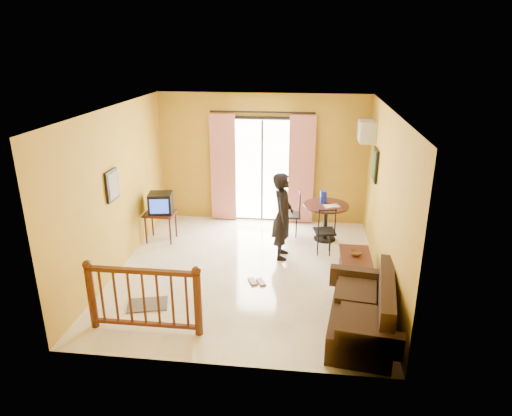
# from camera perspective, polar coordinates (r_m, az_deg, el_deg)

# --- Properties ---
(ground) EXTENTS (5.00, 5.00, 0.00)m
(ground) POSITION_cam_1_polar(r_m,az_deg,el_deg) (8.09, -1.13, -7.85)
(ground) COLOR beige
(ground) RESTS_ON ground
(room_shell) EXTENTS (5.00, 5.00, 5.00)m
(room_shell) POSITION_cam_1_polar(r_m,az_deg,el_deg) (7.44, -1.22, 3.81)
(room_shell) COLOR white
(room_shell) RESTS_ON ground
(balcony_door) EXTENTS (2.25, 0.14, 2.46)m
(balcony_door) POSITION_cam_1_polar(r_m,az_deg,el_deg) (9.91, 0.76, 4.84)
(balcony_door) COLOR black
(balcony_door) RESTS_ON ground
(tv_table) EXTENTS (0.59, 0.50, 0.59)m
(tv_table) POSITION_cam_1_polar(r_m,az_deg,el_deg) (9.29, -11.88, -1.00)
(tv_table) COLOR black
(tv_table) RESTS_ON ground
(television) EXTENTS (0.51, 0.48, 0.40)m
(television) POSITION_cam_1_polar(r_m,az_deg,el_deg) (9.18, -11.83, 0.62)
(television) COLOR black
(television) RESTS_ON tv_table
(picture_left) EXTENTS (0.05, 0.42, 0.52)m
(picture_left) POSITION_cam_1_polar(r_m,az_deg,el_deg) (7.92, -17.54, 2.71)
(picture_left) COLOR black
(picture_left) RESTS_ON room_shell
(dining_table) EXTENTS (0.90, 0.90, 0.75)m
(dining_table) POSITION_cam_1_polar(r_m,az_deg,el_deg) (9.20, 8.74, -0.49)
(dining_table) COLOR black
(dining_table) RESTS_ON ground
(water_jug) EXTENTS (0.13, 0.13, 0.25)m
(water_jug) POSITION_cam_1_polar(r_m,az_deg,el_deg) (9.20, 8.41, 1.38)
(water_jug) COLOR #1321BA
(water_jug) RESTS_ON dining_table
(serving_tray) EXTENTS (0.33, 0.27, 0.02)m
(serving_tray) POSITION_cam_1_polar(r_m,az_deg,el_deg) (9.05, 9.45, 0.25)
(serving_tray) COLOR beige
(serving_tray) RESTS_ON dining_table
(dining_chairs) EXTENTS (1.10, 1.22, 0.95)m
(dining_chairs) POSITION_cam_1_polar(r_m,az_deg,el_deg) (9.16, 6.29, -4.47)
(dining_chairs) COLOR black
(dining_chairs) RESTS_ON ground
(air_conditioner) EXTENTS (0.31, 0.60, 0.40)m
(air_conditioner) POSITION_cam_1_polar(r_m,az_deg,el_deg) (9.24, 13.65, 9.30)
(air_conditioner) COLOR silver
(air_conditioner) RESTS_ON room_shell
(botanical_print) EXTENTS (0.05, 0.50, 0.60)m
(botanical_print) POSITION_cam_1_polar(r_m,az_deg,el_deg) (8.73, 14.64, 5.24)
(botanical_print) COLOR black
(botanical_print) RESTS_ON room_shell
(coffee_table) EXTENTS (0.51, 0.92, 0.41)m
(coffee_table) POSITION_cam_1_polar(r_m,az_deg,el_deg) (7.92, 12.30, -6.76)
(coffee_table) COLOR black
(coffee_table) RESTS_ON ground
(bowl) EXTENTS (0.21, 0.21, 0.06)m
(bowl) POSITION_cam_1_polar(r_m,az_deg,el_deg) (7.88, 12.36, -5.57)
(bowl) COLOR brown
(bowl) RESTS_ON coffee_table
(sofa) EXTENTS (1.02, 1.85, 0.83)m
(sofa) POSITION_cam_1_polar(r_m,az_deg,el_deg) (6.53, 13.53, -12.72)
(sofa) COLOR black
(sofa) RESTS_ON ground
(standing_person) EXTENTS (0.40, 0.60, 1.62)m
(standing_person) POSITION_cam_1_polar(r_m,az_deg,el_deg) (8.29, 3.35, -1.01)
(standing_person) COLOR black
(standing_person) RESTS_ON ground
(stair_balustrade) EXTENTS (1.63, 0.13, 1.04)m
(stair_balustrade) POSITION_cam_1_polar(r_m,az_deg,el_deg) (6.47, -13.89, -10.47)
(stair_balustrade) COLOR #471E0F
(stair_balustrade) RESTS_ON ground
(doormat) EXTENTS (0.68, 0.54, 0.02)m
(doormat) POSITION_cam_1_polar(r_m,az_deg,el_deg) (7.31, -13.40, -11.65)
(doormat) COLOR #554E44
(doormat) RESTS_ON ground
(sandals) EXTENTS (0.34, 0.27, 0.03)m
(sandals) POSITION_cam_1_polar(r_m,az_deg,el_deg) (7.71, 0.09, -9.21)
(sandals) COLOR brown
(sandals) RESTS_ON ground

